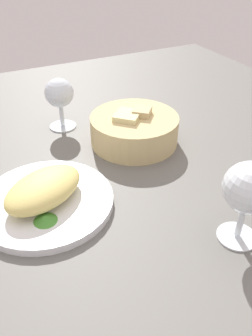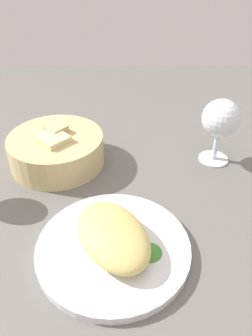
% 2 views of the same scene
% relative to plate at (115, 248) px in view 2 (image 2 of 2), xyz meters
% --- Properties ---
extents(ground_plane, '(1.40, 1.40, 0.02)m').
position_rel_plate_xyz_m(ground_plane, '(0.11, 0.00, -0.02)').
color(ground_plane, '#605F5A').
extents(plate, '(0.23, 0.23, 0.01)m').
position_rel_plate_xyz_m(plate, '(0.00, 0.00, 0.00)').
color(plate, white).
rests_on(plate, ground_plane).
extents(omelette, '(0.17, 0.15, 0.04)m').
position_rel_plate_xyz_m(omelette, '(0.00, 0.00, 0.03)').
color(omelette, '#D5C26B').
rests_on(omelette, plate).
extents(lettuce_garnish, '(0.04, 0.04, 0.01)m').
position_rel_plate_xyz_m(lettuce_garnish, '(-0.01, -0.05, 0.01)').
color(lettuce_garnish, '#40862E').
rests_on(lettuce_garnish, plate).
extents(bread_basket, '(0.19, 0.19, 0.08)m').
position_rel_plate_xyz_m(bread_basket, '(0.23, 0.12, 0.03)').
color(bread_basket, tan).
rests_on(bread_basket, ground_plane).
extents(wine_glass_near, '(0.07, 0.07, 0.13)m').
position_rel_plate_xyz_m(wine_glass_near, '(0.24, -0.20, 0.08)').
color(wine_glass_near, silver).
rests_on(wine_glass_near, ground_plane).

